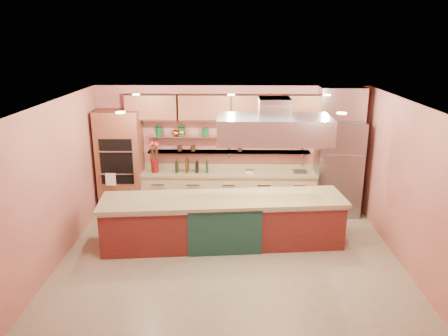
{
  "coord_description": "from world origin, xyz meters",
  "views": [
    {
      "loc": [
        0.03,
        -7.06,
        3.84
      ],
      "look_at": [
        -0.13,
        1.0,
        1.39
      ],
      "focal_mm": 35.0,
      "sensor_mm": 36.0,
      "label": 1
    }
  ],
  "objects_px": {
    "kitchen_scale": "(249,171)",
    "green_canister": "(205,132)",
    "refrigerator": "(338,168)",
    "island": "(223,221)",
    "copper_kettle": "(175,133)",
    "flower_vase": "(155,166)"
  },
  "relations": [
    {
      "from": "copper_kettle",
      "to": "refrigerator",
      "type": "bearing_deg",
      "value": -3.67
    },
    {
      "from": "refrigerator",
      "to": "flower_vase",
      "type": "xyz_separation_m",
      "value": [
        -4.04,
        0.01,
        0.02
      ]
    },
    {
      "from": "flower_vase",
      "to": "copper_kettle",
      "type": "distance_m",
      "value": 0.86
    },
    {
      "from": "copper_kettle",
      "to": "green_canister",
      "type": "bearing_deg",
      "value": 0.0
    },
    {
      "from": "island",
      "to": "kitchen_scale",
      "type": "height_order",
      "value": "kitchen_scale"
    },
    {
      "from": "refrigerator",
      "to": "island",
      "type": "distance_m",
      "value": 3.0
    },
    {
      "from": "refrigerator",
      "to": "copper_kettle",
      "type": "bearing_deg",
      "value": 176.33
    },
    {
      "from": "refrigerator",
      "to": "flower_vase",
      "type": "height_order",
      "value": "refrigerator"
    },
    {
      "from": "island",
      "to": "copper_kettle",
      "type": "bearing_deg",
      "value": 115.81
    },
    {
      "from": "island",
      "to": "green_canister",
      "type": "relative_size",
      "value": 25.63
    },
    {
      "from": "kitchen_scale",
      "to": "green_canister",
      "type": "bearing_deg",
      "value": -172.51
    },
    {
      "from": "flower_vase",
      "to": "kitchen_scale",
      "type": "relative_size",
      "value": 1.75
    },
    {
      "from": "refrigerator",
      "to": "green_canister",
      "type": "bearing_deg",
      "value": 175.49
    },
    {
      "from": "green_canister",
      "to": "kitchen_scale",
      "type": "bearing_deg",
      "value": -12.7
    },
    {
      "from": "kitchen_scale",
      "to": "green_canister",
      "type": "xyz_separation_m",
      "value": [
        -0.98,
        0.22,
        0.83
      ]
    },
    {
      "from": "kitchen_scale",
      "to": "copper_kettle",
      "type": "bearing_deg",
      "value": -167.42
    },
    {
      "from": "island",
      "to": "green_canister",
      "type": "bearing_deg",
      "value": 97.82
    },
    {
      "from": "copper_kettle",
      "to": "island",
      "type": "bearing_deg",
      "value": -58.58
    },
    {
      "from": "island",
      "to": "green_canister",
      "type": "xyz_separation_m",
      "value": [
        -0.43,
        1.8,
        1.34
      ]
    },
    {
      "from": "refrigerator",
      "to": "island",
      "type": "relative_size",
      "value": 0.47
    },
    {
      "from": "island",
      "to": "copper_kettle",
      "type": "distance_m",
      "value": 2.48
    },
    {
      "from": "refrigerator",
      "to": "copper_kettle",
      "type": "distance_m",
      "value": 3.67
    }
  ]
}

